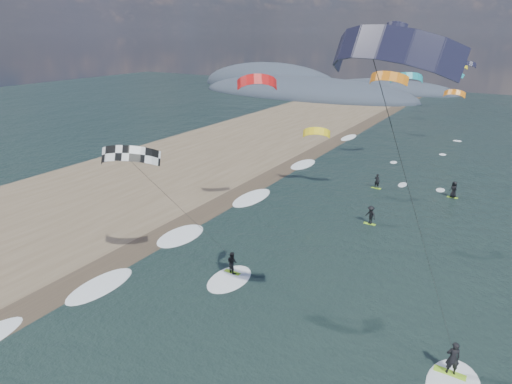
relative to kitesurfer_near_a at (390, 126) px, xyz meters
The scene contains 8 objects.
sand_strip 35.96m from the kitesurfer_near_a, behind, with size 26.00×240.00×0.00m, color brown.
wet_sand_strip 25.46m from the kitesurfer_near_a, 166.74° to the left, with size 3.00×240.00×0.00m, color #382D23.
coastal_hills 116.78m from the kitesurfer_near_a, 117.59° to the left, with size 80.00×41.00×15.00m.
kitesurfer_near_a is the anchor object (origin of this frame).
kitesurfer_near_b 16.23m from the kitesurfer_near_a, 168.37° to the left, with size 7.10×8.86×11.39m.
far_kitesurfers 29.74m from the kitesurfer_near_a, 100.08° to the left, with size 8.97×12.39×1.84m.
bg_kite_field 49.66m from the kitesurfer_near_a, 100.59° to the left, with size 11.96×77.22×11.84m.
shoreline_surf 25.86m from the kitesurfer_near_a, 153.83° to the left, with size 2.40×79.40×0.11m.
Camera 1 is at (12.74, -10.21, 16.89)m, focal length 30.00 mm.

